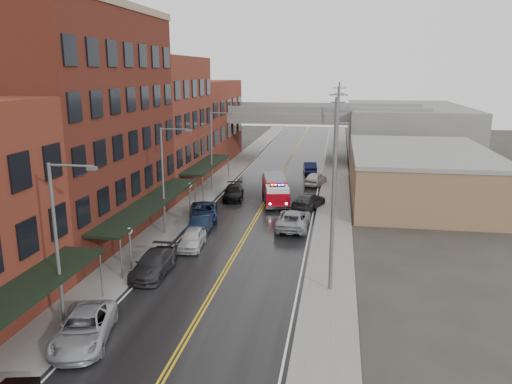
{
  "coord_description": "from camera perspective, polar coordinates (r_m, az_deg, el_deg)",
  "views": [
    {
      "loc": [
        7.37,
        -14.32,
        13.44
      ],
      "look_at": [
        0.32,
        27.99,
        3.0
      ],
      "focal_mm": 35.0,
      "sensor_mm": 36.0,
      "label": 1
    }
  ],
  "objects": [
    {
      "name": "utility_pole_0",
      "position": [
        30.18,
        8.86,
        -0.16
      ],
      "size": [
        1.8,
        0.24,
        12.0
      ],
      "color": "#59595B",
      "rests_on": "ground"
    },
    {
      "name": "street_lamp_1",
      "position": [
        41.6,
        -10.3,
        2.01
      ],
      "size": [
        2.64,
        0.22,
        9.0
      ],
      "color": "#59595B",
      "rests_on": "ground"
    },
    {
      "name": "street_lamp_2",
      "position": [
        56.68,
        -4.88,
        5.26
      ],
      "size": [
        2.64,
        0.22,
        9.0
      ],
      "color": "#59595B",
      "rests_on": "ground"
    },
    {
      "name": "parked_car_left_5",
      "position": [
        42.63,
        -6.4,
        -3.74
      ],
      "size": [
        1.85,
        4.58,
        1.48
      ],
      "primitive_type": "imported",
      "rotation": [
        0.0,
        0.0,
        0.06
      ],
      "color": "black",
      "rests_on": "ground"
    },
    {
      "name": "globe_lamp_2",
      "position": [
        47.73,
        -7.59,
        0.07
      ],
      "size": [
        0.44,
        0.44,
        3.12
      ],
      "color": "#59595B",
      "rests_on": "ground"
    },
    {
      "name": "utility_pole_2",
      "position": [
        69.69,
        9.35,
        7.62
      ],
      "size": [
        1.8,
        0.24,
        12.0
      ],
      "color": "#59595B",
      "rests_on": "ground"
    },
    {
      "name": "parked_car_right_1",
      "position": [
        50.22,
        5.99,
        -1.0
      ],
      "size": [
        3.66,
        5.75,
        1.55
      ],
      "primitive_type": "imported",
      "rotation": [
        0.0,
        0.0,
        2.84
      ],
      "color": "#29282B",
      "rests_on": "ground"
    },
    {
      "name": "road",
      "position": [
        46.9,
        0.02,
        -2.96
      ],
      "size": [
        11.0,
        160.0,
        0.02
      ],
      "primitive_type": "cube",
      "color": "black",
      "rests_on": "ground"
    },
    {
      "name": "brick_building_c",
      "position": [
        58.89,
        -11.24,
        7.63
      ],
      "size": [
        9.0,
        15.0,
        15.0
      ],
      "primitive_type": "cube",
      "color": "maroon",
      "rests_on": "ground"
    },
    {
      "name": "brick_building_far",
      "position": [
        75.59,
        -6.53,
        7.94
      ],
      "size": [
        9.0,
        20.0,
        12.0
      ],
      "primitive_type": "cube",
      "color": "brown",
      "rests_on": "ground"
    },
    {
      "name": "tan_building",
      "position": [
        56.08,
        18.12,
        1.74
      ],
      "size": [
        14.0,
        22.0,
        5.0
      ],
      "primitive_type": "cube",
      "color": "#8B6A4B",
      "rests_on": "ground"
    },
    {
      "name": "globe_lamp_1",
      "position": [
        35.11,
        -14.24,
        -5.24
      ],
      "size": [
        0.44,
        0.44,
        3.12
      ],
      "color": "#59595B",
      "rests_on": "ground"
    },
    {
      "name": "parked_car_left_3",
      "position": [
        34.74,
        -11.62,
        -8.03
      ],
      "size": [
        2.19,
        5.25,
        1.52
      ],
      "primitive_type": "imported",
      "rotation": [
        0.0,
        0.0,
        0.01
      ],
      "color": "#29282B",
      "rests_on": "ground"
    },
    {
      "name": "brick_building_b",
      "position": [
        42.89,
        -19.56,
        6.96
      ],
      "size": [
        9.0,
        20.0,
        18.0
      ],
      "primitive_type": "cube",
      "color": "#4D2114",
      "rests_on": "ground"
    },
    {
      "name": "parked_car_left_4",
      "position": [
        39.29,
        -7.32,
        -5.31
      ],
      "size": [
        2.07,
        4.43,
        1.47
      ],
      "primitive_type": "imported",
      "rotation": [
        0.0,
        0.0,
        0.08
      ],
      "color": "silver",
      "rests_on": "ground"
    },
    {
      "name": "sidewalk_left",
      "position": [
        48.56,
        -8.52,
        -2.45
      ],
      "size": [
        3.0,
        160.0,
        0.15
      ],
      "primitive_type": "cube",
      "color": "slate",
      "rests_on": "ground"
    },
    {
      "name": "fire_truck",
      "position": [
        51.88,
        2.21,
        0.31
      ],
      "size": [
        4.12,
        7.68,
        2.68
      ],
      "rotation": [
        0.0,
        0.0,
        0.21
      ],
      "color": "#990712",
      "rests_on": "ground"
    },
    {
      "name": "utility_pole_1",
      "position": [
        49.84,
        9.2,
        5.27
      ],
      "size": [
        1.8,
        0.24,
        12.0
      ],
      "color": "#59595B",
      "rests_on": "ground"
    },
    {
      "name": "right_far_block",
      "position": [
        85.51,
        16.66,
        6.77
      ],
      "size": [
        18.0,
        30.0,
        8.0
      ],
      "primitive_type": "cube",
      "color": "slate",
      "rests_on": "ground"
    },
    {
      "name": "sidewalk_right",
      "position": [
        46.29,
        8.98,
        -3.27
      ],
      "size": [
        3.0,
        160.0,
        0.15
      ],
      "primitive_type": "cube",
      "color": "slate",
      "rests_on": "ground"
    },
    {
      "name": "awning_1",
      "position": [
        41.51,
        -11.86,
        -1.2
      ],
      "size": [
        2.6,
        18.0,
        3.09
      ],
      "color": "black",
      "rests_on": "ground"
    },
    {
      "name": "parked_car_left_7",
      "position": [
        53.65,
        -2.62,
        -0.04
      ],
      "size": [
        2.68,
        5.26,
        1.46
      ],
      "primitive_type": "imported",
      "rotation": [
        0.0,
        0.0,
        0.13
      ],
      "color": "black",
      "rests_on": "ground"
    },
    {
      "name": "parked_car_left_6",
      "position": [
        46.55,
        -5.98,
        -2.23
      ],
      "size": [
        3.69,
        5.75,
        1.48
      ],
      "primitive_type": "imported",
      "rotation": [
        0.0,
        0.0,
        0.25
      ],
      "color": "#122043",
      "rests_on": "ground"
    },
    {
      "name": "parked_car_right_0",
      "position": [
        43.76,
        4.28,
        -3.14
      ],
      "size": [
        2.82,
        5.89,
        1.62
      ],
      "primitive_type": "imported",
      "rotation": [
        0.0,
        0.0,
        3.12
      ],
      "color": "gray",
      "rests_on": "ground"
    },
    {
      "name": "curb_left",
      "position": [
        48.09,
        -6.65,
        -2.55
      ],
      "size": [
        0.3,
        160.0,
        0.15
      ],
      "primitive_type": "cube",
      "color": "gray",
      "rests_on": "ground"
    },
    {
      "name": "curb_right",
      "position": [
        46.33,
        6.94,
        -3.19
      ],
      "size": [
        0.3,
        160.0,
        0.15
      ],
      "primitive_type": "cube",
      "color": "gray",
      "rests_on": "ground"
    },
    {
      "name": "overpass",
      "position": [
        77.04,
        3.96,
        8.09
      ],
      "size": [
        40.0,
        10.0,
        7.5
      ],
      "color": "slate",
      "rests_on": "ground"
    },
    {
      "name": "parked_car_left_2",
      "position": [
        27.57,
        -19.09,
        -14.5
      ],
      "size": [
        3.82,
        5.98,
        1.53
      ],
      "primitive_type": "imported",
      "rotation": [
        0.0,
        0.0,
        0.25
      ],
      "color": "#9B9DA3",
      "rests_on": "ground"
    },
    {
      "name": "awning_2",
      "position": [
        57.75,
        -5.62,
        3.18
      ],
      "size": [
        2.6,
        13.0,
        3.09
      ],
      "color": "black",
      "rests_on": "ground"
    },
    {
      "name": "parked_car_right_2",
      "position": [
        60.59,
        6.82,
        1.53
      ],
      "size": [
        2.91,
        4.95,
        1.58
      ],
      "primitive_type": "imported",
      "rotation": [
        0.0,
        0.0,
        2.9
      ],
      "color": "silver",
      "rests_on": "ground"
    },
    {
      "name": "street_lamp_0",
      "position": [
        27.57,
        -21.48,
        -4.73
      ],
      "size": [
        2.64,
        0.22,
        9.0
      ],
      "color": "#59595B",
      "rests_on": "ground"
    },
    {
      "name": "parked_car_right_3",
      "position": [
        67.82,
        6.17,
        2.83
      ],
      "size": [
        2.21,
        4.86,
        1.54
      ],
      "primitive_type": "imported",
      "rotation": [
        0.0,
        0.0,
        3.27
      ],
      "color": "black",
      "rests_on": "ground"
    }
  ]
}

